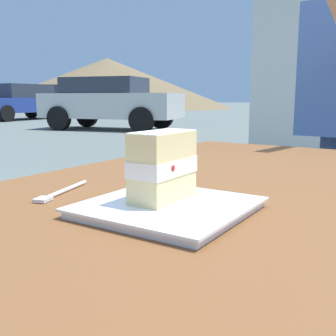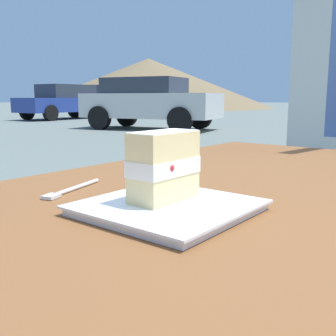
{
  "view_description": "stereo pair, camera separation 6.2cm",
  "coord_description": "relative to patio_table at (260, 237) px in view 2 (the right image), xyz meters",
  "views": [
    {
      "loc": [
        -0.74,
        -0.28,
        0.95
      ],
      "look_at": [
        -0.23,
        0.05,
        0.84
      ],
      "focal_mm": 42.67,
      "sensor_mm": 36.0,
      "label": 1
    },
    {
      "loc": [
        -0.71,
        -0.33,
        0.95
      ],
      "look_at": [
        -0.23,
        0.05,
        0.84
      ],
      "focal_mm": 42.67,
      "sensor_mm": 36.0,
      "label": 2
    }
  ],
  "objects": [
    {
      "name": "dessert_fork",
      "position": [
        -0.24,
        0.29,
        0.1
      ],
      "size": [
        0.17,
        0.06,
        0.01
      ],
      "color": "silver",
      "rests_on": "patio_table"
    },
    {
      "name": "cake_slice",
      "position": [
        -0.22,
        0.07,
        0.17
      ],
      "size": [
        0.12,
        0.06,
        0.11
      ],
      "color": "#EAD18C",
      "rests_on": "dessert_plate"
    },
    {
      "name": "parked_car_near",
      "position": [
        8.51,
        7.8,
        0.16
      ],
      "size": [
        2.63,
        4.4,
        1.54
      ],
      "color": "beige",
      "rests_on": "ground"
    },
    {
      "name": "distant_hill",
      "position": [
        29.03,
        26.02,
        1.68
      ],
      "size": [
        24.0,
        24.0,
        4.7
      ],
      "color": "brown",
      "rests_on": "ground"
    },
    {
      "name": "parked_car_far",
      "position": [
        10.62,
        14.82,
        0.13
      ],
      "size": [
        4.31,
        2.01,
        1.54
      ],
      "color": "navy",
      "rests_on": "ground"
    },
    {
      "name": "patio_table",
      "position": [
        0.0,
        0.0,
        0.0
      ],
      "size": [
        1.52,
        0.99,
        0.77
      ],
      "color": "brown",
      "rests_on": "ground"
    },
    {
      "name": "dessert_plate",
      "position": [
        -0.23,
        0.05,
        0.1
      ],
      "size": [
        0.24,
        0.24,
        0.02
      ],
      "color": "white",
      "rests_on": "patio_table"
    },
    {
      "name": "parked_car_extra",
      "position": [
        15.16,
        17.47,
        0.2
      ],
      "size": [
        4.59,
        3.96,
        1.67
      ],
      "color": "#B7BABF",
      "rests_on": "ground"
    }
  ]
}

